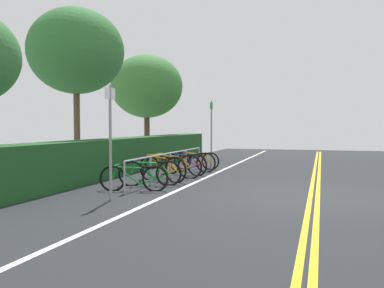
{
  "coord_description": "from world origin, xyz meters",
  "views": [
    {
      "loc": [
        -9.81,
        -0.15,
        1.6
      ],
      "look_at": [
        2.08,
        3.52,
        1.05
      ],
      "focal_mm": 39.46,
      "sensor_mm": 36.0,
      "label": 1
    }
  ],
  "objects_px": {
    "bicycle_2": "(162,169)",
    "sign_post_near": "(110,132)",
    "bicycle_3": "(173,166)",
    "bicycle_0": "(134,178)",
    "tree_mid": "(76,51)",
    "bicycle_1": "(150,173)",
    "bicycle_4": "(184,164)",
    "bicycle_6": "(196,161)",
    "bicycle_5": "(192,162)",
    "sign_post_far": "(211,127)",
    "bike_rack": "(170,159)",
    "tree_far_right": "(147,87)"
  },
  "relations": [
    {
      "from": "bicycle_5",
      "to": "bicycle_6",
      "type": "bearing_deg",
      "value": 6.83
    },
    {
      "from": "bicycle_1",
      "to": "sign_post_far",
      "type": "height_order",
      "value": "sign_post_far"
    },
    {
      "from": "bicycle_5",
      "to": "bicycle_6",
      "type": "xyz_separation_m",
      "value": [
        0.84,
        0.1,
        -0.02
      ]
    },
    {
      "from": "tree_mid",
      "to": "bicycle_1",
      "type": "bearing_deg",
      "value": -120.56
    },
    {
      "from": "bicycle_2",
      "to": "bicycle_4",
      "type": "relative_size",
      "value": 0.96
    },
    {
      "from": "sign_post_near",
      "to": "tree_mid",
      "type": "height_order",
      "value": "tree_mid"
    },
    {
      "from": "tree_mid",
      "to": "sign_post_far",
      "type": "bearing_deg",
      "value": -44.14
    },
    {
      "from": "bicycle_5",
      "to": "tree_far_right",
      "type": "relative_size",
      "value": 0.34
    },
    {
      "from": "bicycle_5",
      "to": "sign_post_near",
      "type": "height_order",
      "value": "sign_post_near"
    },
    {
      "from": "bicycle_6",
      "to": "tree_mid",
      "type": "height_order",
      "value": "tree_mid"
    },
    {
      "from": "tree_mid",
      "to": "sign_post_near",
      "type": "bearing_deg",
      "value": -140.66
    },
    {
      "from": "bicycle_3",
      "to": "bicycle_6",
      "type": "bearing_deg",
      "value": 0.93
    },
    {
      "from": "bicycle_6",
      "to": "bicycle_2",
      "type": "bearing_deg",
      "value": -179.92
    },
    {
      "from": "sign_post_far",
      "to": "sign_post_near",
      "type": "bearing_deg",
      "value": 179.26
    },
    {
      "from": "bicycle_2",
      "to": "sign_post_near",
      "type": "xyz_separation_m",
      "value": [
        -3.19,
        -0.06,
        1.1
      ]
    },
    {
      "from": "bicycle_1",
      "to": "sign_post_far",
      "type": "bearing_deg",
      "value": -1.48
    },
    {
      "from": "sign_post_far",
      "to": "tree_far_right",
      "type": "bearing_deg",
      "value": 57.75
    },
    {
      "from": "bicycle_3",
      "to": "sign_post_far",
      "type": "distance_m",
      "value": 4.33
    },
    {
      "from": "bicycle_0",
      "to": "bicycle_4",
      "type": "xyz_separation_m",
      "value": [
        3.55,
        -0.1,
        0.04
      ]
    },
    {
      "from": "tree_mid",
      "to": "bicycle_6",
      "type": "bearing_deg",
      "value": -56.97
    },
    {
      "from": "bicycle_1",
      "to": "sign_post_near",
      "type": "distance_m",
      "value": 2.55
    },
    {
      "from": "bicycle_5",
      "to": "bike_rack",
      "type": "bearing_deg",
      "value": 175.61
    },
    {
      "from": "sign_post_near",
      "to": "sign_post_far",
      "type": "xyz_separation_m",
      "value": [
        8.16,
        -0.1,
        0.05
      ]
    },
    {
      "from": "bicycle_2",
      "to": "bicycle_3",
      "type": "distance_m",
      "value": 0.8
    },
    {
      "from": "bicycle_1",
      "to": "bicycle_4",
      "type": "relative_size",
      "value": 0.93
    },
    {
      "from": "bicycle_2",
      "to": "bicycle_4",
      "type": "bearing_deg",
      "value": -2.71
    },
    {
      "from": "sign_post_far",
      "to": "tree_mid",
      "type": "height_order",
      "value": "tree_mid"
    },
    {
      "from": "bicycle_3",
      "to": "sign_post_near",
      "type": "distance_m",
      "value": 4.13
    },
    {
      "from": "bicycle_3",
      "to": "tree_mid",
      "type": "bearing_deg",
      "value": 83.91
    },
    {
      "from": "sign_post_near",
      "to": "sign_post_far",
      "type": "distance_m",
      "value": 8.16
    },
    {
      "from": "sign_post_near",
      "to": "bicycle_4",
      "type": "bearing_deg",
      "value": -0.26
    },
    {
      "from": "bicycle_1",
      "to": "bicycle_4",
      "type": "distance_m",
      "value": 2.61
    },
    {
      "from": "bike_rack",
      "to": "sign_post_near",
      "type": "xyz_separation_m",
      "value": [
        -3.99,
        -0.1,
        0.87
      ]
    },
    {
      "from": "bicycle_4",
      "to": "sign_post_far",
      "type": "bearing_deg",
      "value": -1.45
    },
    {
      "from": "bicycle_3",
      "to": "tree_mid",
      "type": "relative_size",
      "value": 0.33
    },
    {
      "from": "sign_post_near",
      "to": "sign_post_far",
      "type": "height_order",
      "value": "sign_post_far"
    },
    {
      "from": "bicycle_2",
      "to": "tree_mid",
      "type": "height_order",
      "value": "tree_mid"
    },
    {
      "from": "bicycle_3",
      "to": "sign_post_far",
      "type": "bearing_deg",
      "value": -1.71
    },
    {
      "from": "bike_rack",
      "to": "sign_post_far",
      "type": "bearing_deg",
      "value": -2.84
    },
    {
      "from": "bicycle_0",
      "to": "tree_mid",
      "type": "bearing_deg",
      "value": 49.08
    },
    {
      "from": "bike_rack",
      "to": "bicycle_1",
      "type": "bearing_deg",
      "value": -178.15
    },
    {
      "from": "bike_rack",
      "to": "tree_mid",
      "type": "xyz_separation_m",
      "value": [
        0.38,
        3.48,
        3.47
      ]
    },
    {
      "from": "bicycle_5",
      "to": "sign_post_near",
      "type": "distance_m",
      "value": 5.92
    },
    {
      "from": "bike_rack",
      "to": "tree_mid",
      "type": "bearing_deg",
      "value": 83.78
    },
    {
      "from": "bike_rack",
      "to": "bicycle_5",
      "type": "bearing_deg",
      "value": -4.39
    },
    {
      "from": "bicycle_0",
      "to": "bicycle_3",
      "type": "bearing_deg",
      "value": -1.26
    },
    {
      "from": "bicycle_6",
      "to": "tree_mid",
      "type": "distance_m",
      "value": 5.63
    },
    {
      "from": "bicycle_2",
      "to": "bicycle_4",
      "type": "distance_m",
      "value": 1.7
    },
    {
      "from": "bike_rack",
      "to": "bicycle_3",
      "type": "xyz_separation_m",
      "value": [
        -0.0,
        -0.08,
        -0.23
      ]
    },
    {
      "from": "bicycle_0",
      "to": "tree_mid",
      "type": "relative_size",
      "value": 0.3
    }
  ]
}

